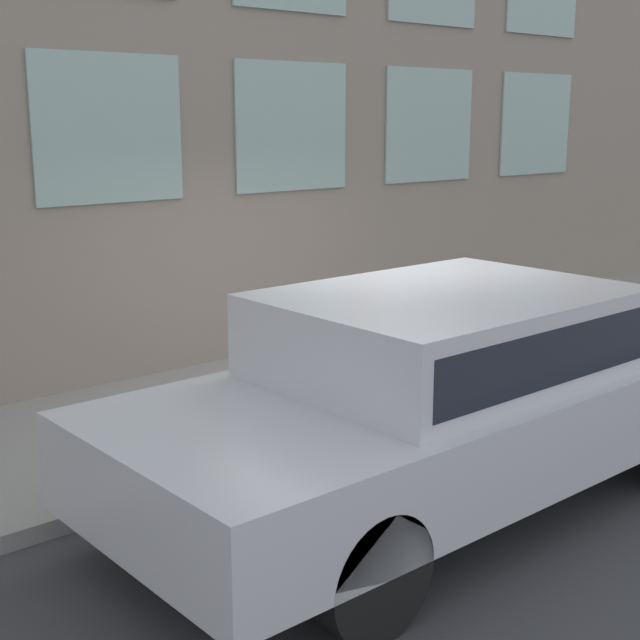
# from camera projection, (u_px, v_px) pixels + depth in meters

# --- Properties ---
(ground_plane) EXTENTS (80.00, 80.00, 0.00)m
(ground_plane) POSITION_uv_depth(u_px,v_px,m) (379.00, 435.00, 8.04)
(ground_plane) COLOR #38383A
(sidewalk) EXTENTS (2.65, 60.00, 0.13)m
(sidewalk) POSITION_uv_depth(u_px,v_px,m) (287.00, 394.00, 9.01)
(sidewalk) COLOR gray
(sidewalk) RESTS_ON ground_plane
(fire_hydrant) EXTENTS (0.33, 0.45, 0.75)m
(fire_hydrant) POSITION_uv_depth(u_px,v_px,m) (311.00, 377.00, 8.04)
(fire_hydrant) COLOR red
(fire_hydrant) RESTS_ON sidewalk
(person) EXTENTS (0.29, 0.19, 1.18)m
(person) POSITION_uv_depth(u_px,v_px,m) (328.00, 332.00, 8.34)
(person) COLOR #726651
(person) RESTS_ON sidewalk
(parked_car_silver_near) EXTENTS (2.10, 5.27, 1.61)m
(parked_car_silver_near) POSITION_uv_depth(u_px,v_px,m) (446.00, 385.00, 6.47)
(parked_car_silver_near) COLOR black
(parked_car_silver_near) RESTS_ON ground_plane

